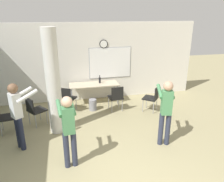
# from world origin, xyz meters

# --- Properties ---
(wall_back) EXTENTS (8.00, 0.15, 2.80)m
(wall_back) POSITION_xyz_m (0.01, 5.06, 1.40)
(wall_back) COLOR silver
(wall_back) RESTS_ON ground_plane
(support_pillar) EXTENTS (0.37, 0.37, 2.80)m
(support_pillar) POSITION_xyz_m (-1.24, 2.81, 1.40)
(support_pillar) COLOR silver
(support_pillar) RESTS_ON ground_plane
(folding_table) EXTENTS (1.73, 0.66, 0.72)m
(folding_table) POSITION_xyz_m (0.06, 4.55, 0.68)
(folding_table) COLOR beige
(folding_table) RESTS_ON ground_plane
(bottle_on_table) EXTENTS (0.08, 0.08, 0.29)m
(bottle_on_table) POSITION_xyz_m (0.28, 4.61, 0.83)
(bottle_on_table) COLOR black
(bottle_on_table) RESTS_ON folding_table
(waste_bin) EXTENTS (0.25, 0.25, 0.38)m
(waste_bin) POSITION_xyz_m (-0.09, 3.95, 0.19)
(waste_bin) COLOR gray
(waste_bin) RESTS_ON ground_plane
(chair_near_pillar) EXTENTS (0.61, 0.61, 0.87)m
(chair_near_pillar) POSITION_xyz_m (-1.85, 3.28, 0.51)
(chair_near_pillar) COLOR black
(chair_near_pillar) RESTS_ON ground_plane
(chair_mid_room) EXTENTS (0.62, 0.62, 0.87)m
(chair_mid_room) POSITION_xyz_m (1.82, 3.43, 0.51)
(chair_mid_room) COLOR black
(chair_mid_room) RESTS_ON ground_plane
(chair_by_left_wall) EXTENTS (0.49, 0.49, 0.87)m
(chair_by_left_wall) POSITION_xyz_m (-2.60, 3.03, 0.51)
(chair_by_left_wall) COLOR black
(chair_by_left_wall) RESTS_ON ground_plane
(chair_table_right) EXTENTS (0.47, 0.47, 0.87)m
(chair_table_right) POSITION_xyz_m (0.67, 3.73, 0.51)
(chair_table_right) COLOR black
(chair_table_right) RESTS_ON ground_plane
(chair_table_left) EXTENTS (0.60, 0.60, 0.87)m
(chair_table_left) POSITION_xyz_m (-0.90, 3.99, 0.51)
(chair_table_left) COLOR black
(chair_table_left) RESTS_ON ground_plane
(person_playing_front) EXTENTS (0.40, 0.62, 1.60)m
(person_playing_front) POSITION_xyz_m (-0.94, 1.25, 0.94)
(person_playing_front) COLOR #2D3347
(person_playing_front) RESTS_ON ground_plane
(person_playing_side) EXTENTS (0.47, 0.68, 1.65)m
(person_playing_side) POSITION_xyz_m (1.35, 1.58, 0.97)
(person_playing_side) COLOR #2D3347
(person_playing_side) RESTS_ON ground_plane
(person_watching_back) EXTENTS (0.66, 0.59, 1.65)m
(person_watching_back) POSITION_xyz_m (-2.06, 2.17, 0.97)
(person_watching_back) COLOR #1E2338
(person_watching_back) RESTS_ON ground_plane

